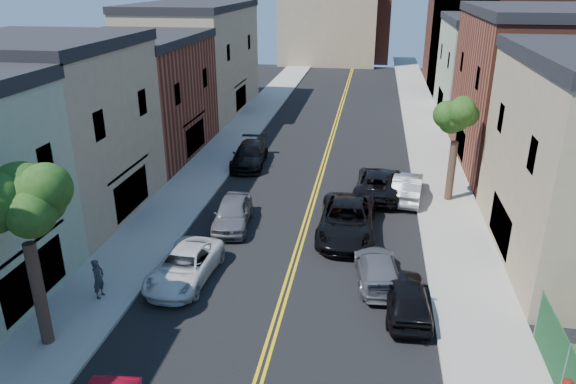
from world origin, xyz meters
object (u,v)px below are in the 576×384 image
at_px(grey_car_left, 233,213).
at_px(pedestrian_left, 98,279).
at_px(silver_car_right, 407,187).
at_px(dark_car_right_far, 378,183).
at_px(black_suv_lane, 347,220).
at_px(white_pickup, 185,266).
at_px(black_car_left, 250,155).
at_px(black_car_right, 407,297).
at_px(grey_car_right, 377,269).

relative_size(grey_car_left, pedestrian_left, 2.67).
bearing_deg(silver_car_right, dark_car_right_far, -4.10).
distance_m(silver_car_right, black_suv_lane, 6.31).
distance_m(silver_car_right, dark_car_right_far, 1.73).
xyz_separation_m(dark_car_right_far, black_suv_lane, (-1.57, -5.72, 0.06)).
relative_size(white_pickup, silver_car_right, 1.04).
distance_m(grey_car_left, black_car_left, 9.93).
bearing_deg(grey_car_left, black_car_right, -43.13).
relative_size(white_pickup, black_suv_lane, 0.80).
xyz_separation_m(black_car_left, pedestrian_left, (-2.27, -17.49, 0.22)).
bearing_deg(black_car_right, pedestrian_left, 1.91).
bearing_deg(black_car_right, black_suv_lane, -70.17).
distance_m(black_car_right, pedestrian_left, 12.41).
xyz_separation_m(black_car_right, black_suv_lane, (-2.73, 6.49, 0.12)).
bearing_deg(black_car_left, white_pickup, -91.63).
relative_size(black_car_left, grey_car_right, 1.20).
distance_m(white_pickup, grey_car_left, 5.66).
distance_m(grey_car_right, silver_car_right, 9.86).
xyz_separation_m(grey_car_right, dark_car_right_far, (0.00, 10.05, 0.15)).
xyz_separation_m(white_pickup, grey_car_right, (8.29, 1.18, -0.04)).
height_order(grey_car_left, dark_car_right_far, dark_car_right_far).
xyz_separation_m(white_pickup, silver_car_right, (9.99, 10.89, 0.09)).
bearing_deg(white_pickup, grey_car_left, 86.35).
bearing_deg(black_car_right, dark_car_right_far, -87.56).
bearing_deg(grey_car_right, silver_car_right, -106.97).
relative_size(grey_car_right, black_car_right, 1.04).
height_order(silver_car_right, black_suv_lane, black_suv_lane).
bearing_deg(black_car_left, pedestrian_left, -101.41).
relative_size(white_pickup, black_car_left, 0.92).
bearing_deg(black_car_left, dark_car_right_far, -29.34).
distance_m(black_suv_lane, pedestrian_left, 12.23).
relative_size(grey_car_left, black_suv_lane, 0.74).
xyz_separation_m(black_car_right, dark_car_right_far, (-1.15, 12.21, 0.07)).
bearing_deg(white_pickup, grey_car_right, 11.46).
relative_size(silver_car_right, pedestrian_left, 2.78).
relative_size(black_car_left, dark_car_right_far, 0.93).
bearing_deg(grey_car_right, black_car_right, 110.97).
height_order(grey_car_left, pedestrian_left, pedestrian_left).
distance_m(white_pickup, grey_car_right, 8.38).
distance_m(black_car_left, grey_car_right, 16.84).
bearing_deg(silver_car_right, grey_car_left, 36.52).
bearing_deg(black_suv_lane, silver_car_right, 58.66).
xyz_separation_m(white_pickup, pedestrian_left, (-2.91, -2.04, 0.31)).
bearing_deg(black_car_left, black_suv_lane, -57.52).
height_order(grey_car_left, black_suv_lane, black_suv_lane).
height_order(grey_car_right, pedestrian_left, pedestrian_left).
bearing_deg(black_car_left, grey_car_right, -61.97).
bearing_deg(dark_car_right_far, black_car_right, 99.09).
height_order(grey_car_left, black_car_left, black_car_left).
xyz_separation_m(silver_car_right, pedestrian_left, (-12.91, -12.93, 0.22)).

